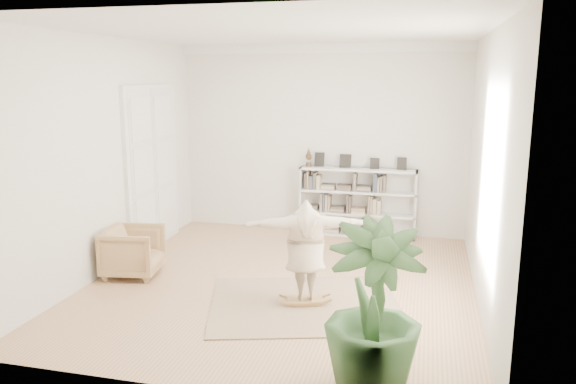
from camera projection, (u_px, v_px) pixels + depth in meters
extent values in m
plane|color=#A37A54|center=(282.00, 283.00, 8.30)|extent=(6.00, 6.00, 0.00)
plane|color=silver|center=(321.00, 140.00, 10.78)|extent=(5.50, 0.00, 5.50)
plane|color=silver|center=(198.00, 212.00, 5.08)|extent=(5.50, 0.00, 5.50)
plane|color=silver|center=(108.00, 156.00, 8.58)|extent=(0.00, 6.00, 6.00)
plane|color=silver|center=(486.00, 171.00, 7.28)|extent=(0.00, 6.00, 6.00)
plane|color=white|center=(281.00, 31.00, 7.57)|extent=(6.00, 6.00, 0.00)
cube|color=white|center=(322.00, 48.00, 10.38)|extent=(5.50, 0.12, 0.18)
cube|color=white|center=(152.00, 169.00, 9.89)|extent=(0.08, 1.78, 2.92)
cube|color=silver|center=(142.00, 173.00, 9.51)|extent=(0.06, 0.78, 2.80)
cube|color=silver|center=(163.00, 165.00, 10.27)|extent=(0.06, 0.78, 2.80)
cube|color=silver|center=(302.00, 199.00, 10.91)|extent=(0.04, 0.35, 1.30)
cube|color=silver|center=(415.00, 205.00, 10.40)|extent=(0.04, 0.35, 1.30)
cube|color=silver|center=(358.00, 201.00, 10.80)|extent=(2.20, 0.04, 1.30)
cube|color=silver|center=(356.00, 234.00, 10.78)|extent=(2.20, 0.35, 0.04)
cube|color=silver|center=(357.00, 214.00, 10.70)|extent=(2.20, 0.35, 0.04)
cube|color=silver|center=(358.00, 191.00, 10.61)|extent=(2.20, 0.35, 0.04)
cube|color=silver|center=(358.00, 170.00, 10.53)|extent=(2.20, 0.35, 0.04)
cube|color=black|center=(319.00, 160.00, 10.72)|extent=(0.18, 0.07, 0.24)
cube|color=black|center=(345.00, 161.00, 10.60)|extent=(0.18, 0.07, 0.24)
cube|color=black|center=(375.00, 162.00, 10.47)|extent=(0.18, 0.07, 0.24)
cube|color=black|center=(402.00, 163.00, 10.36)|extent=(0.18, 0.07, 0.24)
imported|color=tan|center=(133.00, 251.00, 8.57)|extent=(0.95, 0.93, 0.75)
cube|color=tan|center=(305.00, 304.00, 7.52)|extent=(2.97, 2.63, 0.02)
cube|color=brown|center=(305.00, 300.00, 7.51)|extent=(0.54, 0.41, 0.03)
cube|color=brown|center=(305.00, 302.00, 7.51)|extent=(0.32, 0.14, 0.04)
cube|color=brown|center=(305.00, 302.00, 7.51)|extent=(0.32, 0.14, 0.04)
cube|color=brown|center=(305.00, 300.00, 7.51)|extent=(0.19, 0.10, 0.10)
cube|color=brown|center=(305.00, 300.00, 7.51)|extent=(0.19, 0.10, 0.10)
imported|color=beige|center=(306.00, 248.00, 7.36)|extent=(1.73, 0.91, 1.36)
imported|color=#32562B|center=(374.00, 309.00, 5.34)|extent=(1.20, 1.20, 1.68)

